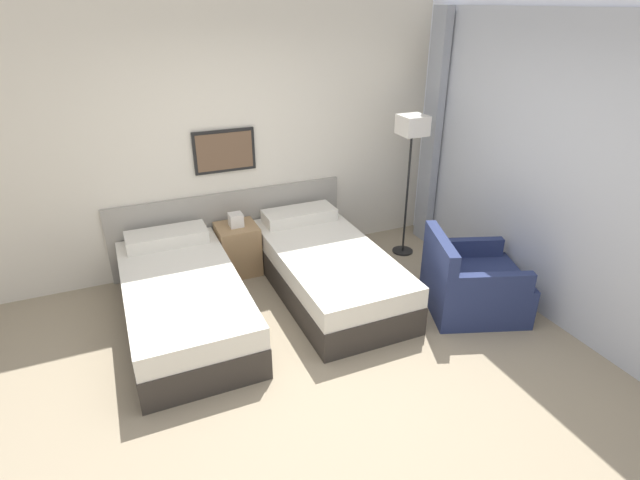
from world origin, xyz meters
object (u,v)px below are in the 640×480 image
(bed_near_door, at_px, (183,300))
(armchair, at_px, (472,286))
(bed_near_window, at_px, (327,269))
(nightstand, at_px, (238,248))
(floor_lamp, at_px, (412,137))

(bed_near_door, relative_size, armchair, 1.91)
(bed_near_door, xyz_separation_m, bed_near_window, (1.42, 0.00, 0.00))
(bed_near_door, bearing_deg, bed_near_window, 0.00)
(nightstand, xyz_separation_m, floor_lamp, (1.89, -0.31, 1.09))
(bed_near_door, relative_size, floor_lamp, 1.27)
(nightstand, bearing_deg, floor_lamp, -9.33)
(nightstand, height_order, floor_lamp, floor_lamp)
(bed_near_door, height_order, nightstand, nightstand)
(armchair, bearing_deg, nightstand, 68.61)
(bed_near_window, bearing_deg, armchair, -37.14)
(armchair, bearing_deg, bed_near_door, 91.30)
(bed_near_window, bearing_deg, bed_near_door, 180.00)
(nightstand, distance_m, floor_lamp, 2.20)
(bed_near_door, relative_size, bed_near_window, 1.00)
(armchair, bearing_deg, floor_lamp, 17.02)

